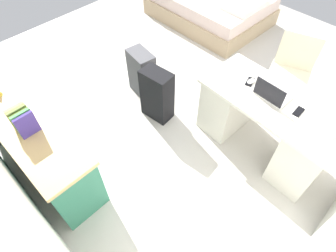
{
  "coord_description": "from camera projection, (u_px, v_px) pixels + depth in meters",
  "views": [
    {
      "loc": [
        -1.8,
        2.27,
        2.68
      ],
      "look_at": [
        -0.61,
        1.06,
        0.6
      ],
      "focal_mm": 30.09,
      "sensor_mm": 36.0,
      "label": 1
    }
  ],
  "objects": [
    {
      "name": "cell_phone_near_laptop",
      "position": [
        299.0,
        112.0,
        2.61
      ],
      "size": [
        0.07,
        0.14,
        0.01
      ],
      "primitive_type": "cube",
      "rotation": [
        0.0,
        0.0,
        0.04
      ],
      "color": "black",
      "rests_on": "desk"
    },
    {
      "name": "ground_plane",
      "position": [
        191.0,
        87.0,
        3.9
      ],
      "size": [
        5.83,
        5.83,
        0.0
      ],
      "primitive_type": "plane",
      "color": "beige"
    },
    {
      "name": "laptop",
      "position": [
        271.0,
        94.0,
        2.69
      ],
      "size": [
        0.32,
        0.24,
        0.21
      ],
      "color": "silver",
      "rests_on": "desk"
    },
    {
      "name": "computer_mouse",
      "position": [
        251.0,
        81.0,
        2.85
      ],
      "size": [
        0.07,
        0.1,
        0.03
      ],
      "primitive_type": "ellipsoid",
      "rotation": [
        0.0,
        0.0,
        -0.05
      ],
      "color": "white",
      "rests_on": "desk"
    },
    {
      "name": "book_row",
      "position": [
        23.0,
        120.0,
        2.43
      ],
      "size": [
        0.19,
        0.17,
        0.24
      ],
      "color": "#403189",
      "rests_on": "credenza"
    },
    {
      "name": "cell_phone_by_mouse",
      "position": [
        250.0,
        82.0,
        2.87
      ],
      "size": [
        0.1,
        0.15,
        0.01
      ],
      "primitive_type": "cube",
      "rotation": [
        0.0,
        0.0,
        0.3
      ],
      "color": "black",
      "rests_on": "desk"
    },
    {
      "name": "office_chair",
      "position": [
        287.0,
        78.0,
        3.4
      ],
      "size": [
        0.57,
        0.57,
        0.94
      ],
      "color": "black",
      "rests_on": "ground_plane"
    },
    {
      "name": "suitcase_spare_grey",
      "position": [
        142.0,
        73.0,
        3.62
      ],
      "size": [
        0.39,
        0.27,
        0.62
      ],
      "primitive_type": "cube",
      "rotation": [
        0.0,
        0.0,
        -0.15
      ],
      "color": "#4C4C51",
      "rests_on": "ground_plane"
    },
    {
      "name": "bed",
      "position": [
        211.0,
        6.0,
        4.84
      ],
      "size": [
        1.93,
        1.44,
        0.58
      ],
      "color": "tan",
      "rests_on": "ground_plane"
    },
    {
      "name": "credenza",
      "position": [
        34.0,
        142.0,
        2.86
      ],
      "size": [
        1.8,
        0.48,
        0.72
      ],
      "color": "#2D7056",
      "rests_on": "ground_plane"
    },
    {
      "name": "suitcase_black",
      "position": [
        157.0,
        95.0,
        3.33
      ],
      "size": [
        0.38,
        0.26,
        0.67
      ],
      "primitive_type": "cube",
      "rotation": [
        0.0,
        0.0,
        0.1
      ],
      "color": "black",
      "rests_on": "ground_plane"
    },
    {
      "name": "desk",
      "position": [
        265.0,
        124.0,
        2.98
      ],
      "size": [
        1.47,
        0.74,
        0.74
      ],
      "color": "silver",
      "rests_on": "ground_plane"
    }
  ]
}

